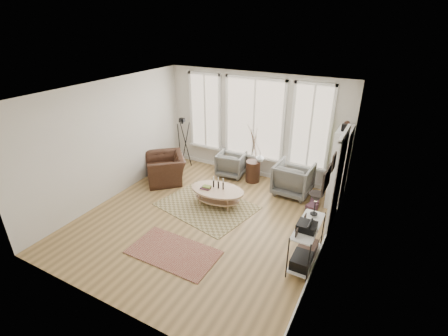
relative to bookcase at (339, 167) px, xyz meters
The scene contains 17 objects.
room 3.30m from the bookcase, 137.70° to the right, with size 5.50×5.54×2.90m.
bay_window 2.57m from the bookcase, 168.63° to the left, with size 4.14×0.12×2.24m.
door 1.10m from the bookcase, 82.91° to the right, with size 0.09×1.06×2.22m.
bookcase is the anchor object (origin of this frame).
low_shelf 2.56m from the bookcase, 91.28° to the right, with size 0.38×1.08×1.30m.
wall_art 2.66m from the bookcase, 86.75° to the right, with size 0.04×0.88×0.44m.
rug_main 3.31m from the bookcase, 147.88° to the right, with size 2.17×1.62×0.01m, color brown.
rug_runner 4.30m from the bookcase, 124.52° to the right, with size 1.74×0.97×0.01m, color maroon.
coffee_table 2.98m from the bookcase, 149.33° to the right, with size 1.37×0.92×0.61m.
armchair_left 3.00m from the bookcase, behind, with size 0.74×0.76×0.70m, color #63635E.
armchair_right 1.18m from the bookcase, behind, with size 0.90×0.92×0.84m, color #63635E.
side_table 2.24m from the bookcase, behind, with size 0.40×0.40×1.67m.
vase 2.10m from the bookcase, behind, with size 0.23×0.23×0.23m, color silver.
accent_chair 4.54m from the bookcase, 166.71° to the right, with size 1.00×1.14×0.74m, color #371F15.
tripod_camera 4.49m from the bookcase, behind, with size 0.53×0.53×1.52m.
book_stack_near 1.03m from the bookcase, 133.97° to the right, with size 0.21×0.26×0.17m, color maroon.
book_stack_far 1.17m from the bookcase, 119.66° to the right, with size 0.20×0.26×0.16m, color maroon.
Camera 1 is at (3.30, -5.20, 4.20)m, focal length 26.00 mm.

